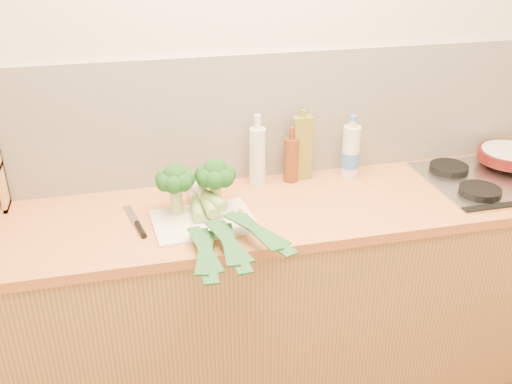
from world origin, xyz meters
TOP-DOWN VIEW (x-y plane):
  - room_shell at (0.00, 1.49)m, footprint 3.50×3.50m
  - counter at (0.00, 1.20)m, footprint 3.20×0.62m
  - gas_hob at (1.02, 1.20)m, footprint 0.58×0.50m
  - chopping_board at (-0.26, 1.13)m, footprint 0.39×0.30m
  - broccoli_left at (-0.35, 1.21)m, footprint 0.15×0.15m
  - broccoli_right at (-0.20, 1.22)m, footprint 0.16×0.16m
  - leek_front at (-0.28, 1.11)m, footprint 0.11×0.71m
  - leek_mid at (-0.23, 1.07)m, footprint 0.12×0.64m
  - leek_back at (-0.18, 1.09)m, footprint 0.28×0.61m
  - chefs_knife at (-0.50, 1.15)m, footprint 0.08×0.28m
  - skillet at (1.17, 1.31)m, footprint 0.42×0.29m
  - oil_tin at (0.21, 1.43)m, footprint 0.08×0.05m
  - glass_bottle at (0.01, 1.41)m, footprint 0.07×0.07m
  - amber_bottle at (0.16, 1.41)m, footprint 0.06×0.06m
  - water_bottle at (0.42, 1.39)m, footprint 0.08×0.08m

SIDE VIEW (x-z plane):
  - counter at x=0.00m, z-range 0.00..0.90m
  - chopping_board at x=-0.26m, z-range 0.90..0.91m
  - chefs_knife at x=-0.50m, z-range 0.90..0.92m
  - gas_hob at x=1.02m, z-range 0.89..0.93m
  - leek_front at x=-0.28m, z-range 0.91..0.96m
  - leek_mid at x=-0.23m, z-range 0.93..0.97m
  - skillet at x=1.17m, z-range 0.94..0.99m
  - leek_back at x=-0.18m, z-range 0.95..0.99m
  - amber_bottle at x=0.16m, z-range 0.88..1.12m
  - water_bottle at x=0.42m, z-range 0.88..1.14m
  - glass_bottle at x=0.01m, z-range 0.88..1.19m
  - oil_tin at x=0.21m, z-range 0.89..1.20m
  - broccoli_right at x=-0.20m, z-range 0.95..1.15m
  - broccoli_left at x=-0.35m, z-range 0.95..1.15m
  - room_shell at x=0.00m, z-range -0.58..2.92m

